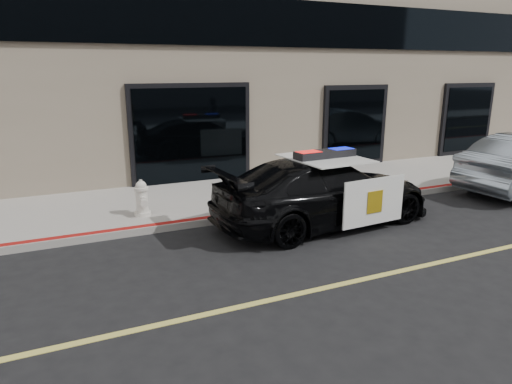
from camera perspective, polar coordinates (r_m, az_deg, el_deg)
name	(u,v)px	position (r m, az deg, el deg)	size (l,w,h in m)	color
ground	(378,276)	(7.74, 14.95, -10.15)	(120.00, 120.00, 0.00)	black
sidewalk_n	(249,194)	(11.97, -0.88, -0.20)	(60.00, 3.50, 0.15)	gray
police_car	(324,191)	(9.81, 8.47, 0.10)	(2.73, 5.22, 1.61)	black
fire_hydrant	(142,199)	(10.17, -14.07, -0.84)	(0.36, 0.50, 0.79)	silver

